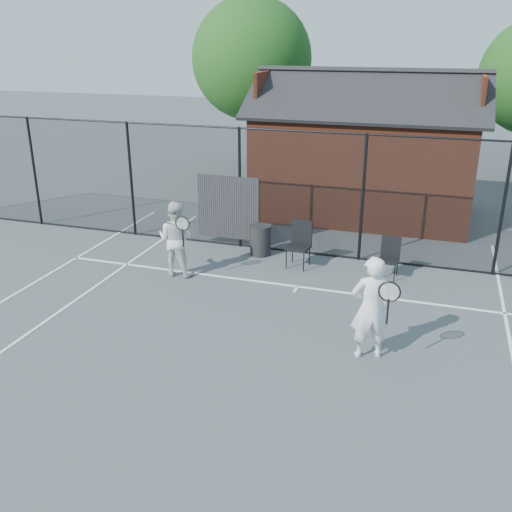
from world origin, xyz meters
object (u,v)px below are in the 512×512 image
(chair_right, at_px, (389,259))
(player_front, at_px, (371,308))
(clubhouse, at_px, (365,159))
(chair_left, at_px, (298,246))
(waste_bin, at_px, (260,240))
(player_back, at_px, (176,238))

(chair_right, bearing_deg, player_front, -85.17)
(clubhouse, distance_m, chair_left, 5.08)
(chair_right, height_order, waste_bin, chair_right)
(player_front, distance_m, player_back, 5.05)
(player_front, relative_size, waste_bin, 2.41)
(clubhouse, xyz_separation_m, chair_left, (-0.77, -4.90, -1.08))
(player_front, bearing_deg, chair_left, 120.58)
(clubhouse, height_order, chair_left, clubhouse)
(waste_bin, bearing_deg, chair_right, -9.16)
(player_back, distance_m, waste_bin, 2.29)
(chair_left, distance_m, waste_bin, 1.19)
(chair_left, bearing_deg, waste_bin, 160.14)
(chair_right, xyz_separation_m, waste_bin, (-3.10, 0.50, -0.08))
(clubhouse, relative_size, player_back, 3.86)
(clubhouse, height_order, waste_bin, clubhouse)
(clubhouse, bearing_deg, player_back, -117.79)
(player_back, xyz_separation_m, chair_left, (2.47, 1.25, -0.32))
(clubhouse, distance_m, player_front, 8.51)
(player_front, relative_size, chair_right, 2.00)
(player_back, relative_size, chair_right, 1.90)
(clubhouse, bearing_deg, player_front, -81.28)
(player_back, xyz_separation_m, chair_right, (4.50, 1.25, -0.40))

